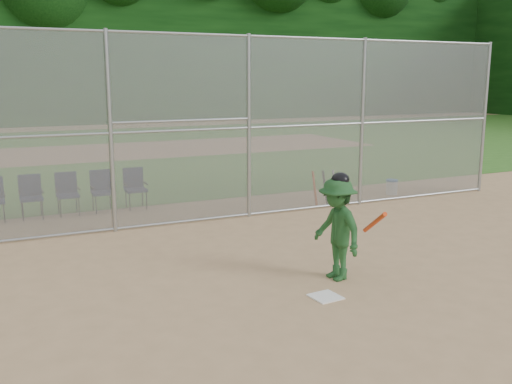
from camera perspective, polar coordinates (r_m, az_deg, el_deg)
name	(u,v)px	position (r m, az deg, el deg)	size (l,w,h in m)	color
ground	(331,300)	(8.23, 7.54, -10.67)	(100.00, 100.00, 0.00)	tan
grass_strip	(100,152)	(24.94, -15.34, 3.89)	(100.00, 100.00, 0.00)	#30661E
dirt_patch_far	(100,152)	(24.94, -15.34, 3.89)	(24.00, 24.00, 0.00)	tan
backstop_fence	(206,126)	(12.18, -5.03, 6.58)	(16.09, 0.09, 4.00)	gray
treeline	(85,21)	(26.84, -16.75, 16.08)	(81.00, 60.00, 11.00)	black
home_plate	(325,297)	(8.32, 6.96, -10.35)	(0.40, 0.40, 0.02)	white
batter_at_plate	(337,228)	(8.83, 8.12, -3.60)	(0.85, 1.31, 1.68)	#205125
water_cooler	(392,187)	(15.71, 13.42, 0.51)	(0.32, 0.32, 0.40)	white
spare_bats	(325,187)	(14.17, 6.93, 0.45)	(0.66, 0.34, 0.84)	#D84C14
chair_2	(31,197)	(13.53, -21.56, -0.50)	(0.54, 0.52, 0.96)	#0F1A3A
chair_3	(68,194)	(13.60, -18.30, -0.22)	(0.54, 0.52, 0.96)	#0F1A3A
chair_4	(103,191)	(13.71, -15.09, 0.05)	(0.54, 0.52, 0.96)	#0F1A3A
chair_5	(136,189)	(13.86, -11.94, 0.32)	(0.54, 0.52, 0.96)	#0F1A3A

